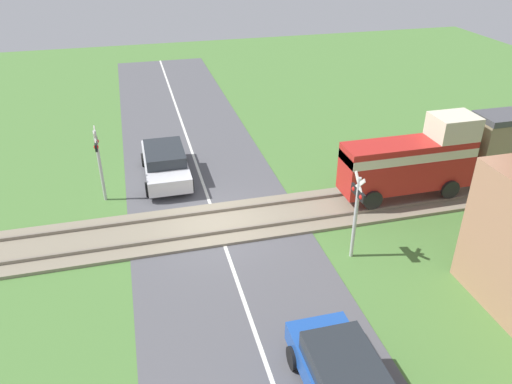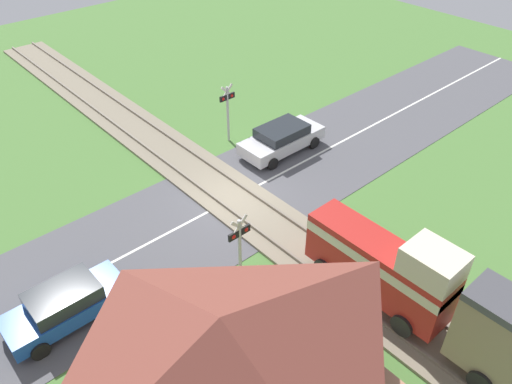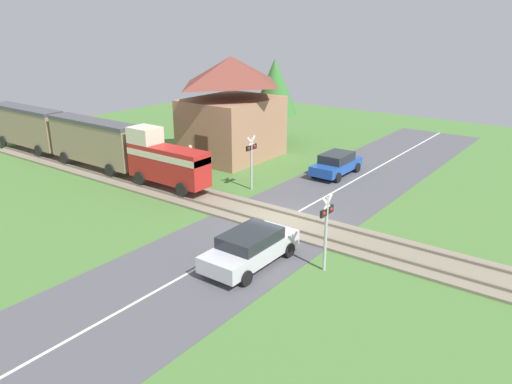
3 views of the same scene
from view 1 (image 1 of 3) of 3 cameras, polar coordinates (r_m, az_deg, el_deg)
The scene contains 8 objects.
ground_plane at distance 18.51m, azimuth -4.43°, elevation -3.80°, with size 60.00×60.00×0.00m, color #4C7A38.
road_surface at distance 18.50m, azimuth -4.43°, elevation -3.77°, with size 48.00×6.40×0.02m.
track_bed at distance 18.47m, azimuth -4.43°, elevation -3.62°, with size 2.80×48.00×0.24m.
car_near_crossing at distance 21.74m, azimuth -10.34°, elevation 3.37°, with size 4.40×1.94×1.38m.
car_far_side at distance 12.38m, azimuth 10.08°, elevation -20.41°, with size 3.96×1.79×1.38m.
crossing_signal_west_approach at distance 20.07m, azimuth -17.59°, elevation 4.05°, with size 0.90×0.18×3.08m.
crossing_signal_east_approach at distance 16.13m, azimuth 11.44°, elevation -1.52°, with size 0.90×0.18×3.08m.
pedestrian_by_station at distance 19.05m, azimuth 26.35°, elevation -3.38°, with size 0.41×0.41×1.67m.
Camera 1 is at (15.30, -2.49, 10.11)m, focal length 35.00 mm.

